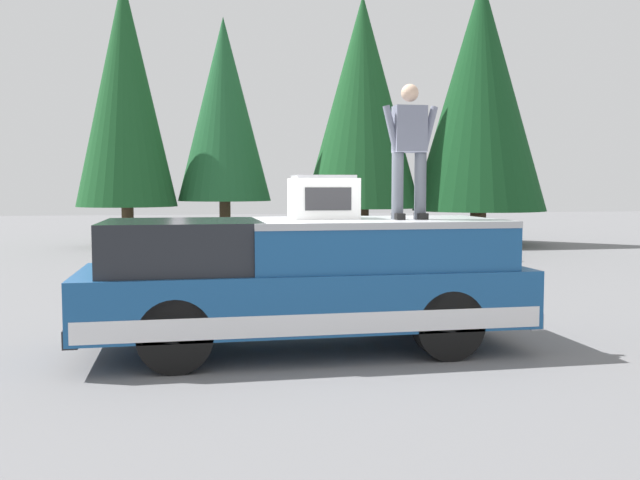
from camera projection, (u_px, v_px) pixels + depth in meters
ground_plane at (326, 349)px, 8.83m from camera, size 90.00×90.00×0.00m
pickup_truck at (305, 281)px, 8.76m from camera, size 2.01×5.54×1.65m
compressor_unit at (323, 197)px, 8.93m from camera, size 0.65×0.84×0.56m
person_on_truck_bed at (409, 148)px, 8.68m from camera, size 0.29×0.72×1.69m
parked_car_maroon at (425, 239)px, 19.66m from camera, size 1.64×4.10×1.16m
parked_car_white at (254, 242)px, 18.66m from camera, size 1.64×4.10×1.16m
conifer_far_left at (480, 95)px, 24.68m from camera, size 4.75×4.75×9.49m
conifer_left at (362, 102)px, 24.79m from camera, size 4.19×4.19×8.88m
conifer_center_left at (224, 110)px, 24.92m from camera, size 3.35×3.35×8.14m
conifer_center_right at (125, 92)px, 23.69m from camera, size 3.42×3.42×9.22m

